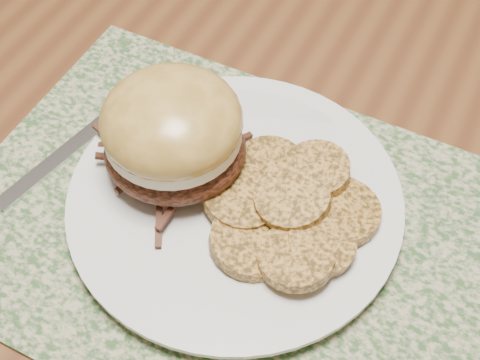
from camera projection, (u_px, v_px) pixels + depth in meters
name	position (u px, v px, depth m)	size (l,w,h in m)	color
dining_table	(423.00, 127.00, 0.72)	(1.50, 0.90, 0.75)	brown
placemat	(231.00, 227.00, 0.55)	(0.45, 0.33, 0.00)	#32532A
dinner_plate	(235.00, 201.00, 0.55)	(0.26, 0.26, 0.02)	silver
pork_sandwich	(173.00, 133.00, 0.53)	(0.15, 0.14, 0.09)	black
roasted_potatoes	(290.00, 210.00, 0.53)	(0.15, 0.16, 0.04)	#B37C34
fork	(79.00, 142.00, 0.60)	(0.05, 0.18, 0.00)	silver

